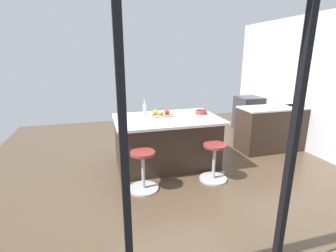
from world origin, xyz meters
name	(u,v)px	position (x,y,z in m)	size (l,w,h in m)	color
ground_plane	(182,164)	(0.00, 0.00, 0.00)	(7.11, 7.11, 0.00)	brown
window_panel_rear	(294,137)	(0.00, 2.54, 1.34)	(5.47, 0.12, 2.71)	silver
interior_partition_left	(314,85)	(-2.73, 0.00, 1.36)	(0.15, 5.08, 2.71)	silver
sink_cabinet	(286,127)	(-2.39, -0.22, 0.46)	(2.08, 0.60, 1.19)	#38281E
oven_range	(248,114)	(-2.38, -1.60, 0.44)	(0.60, 0.61, 0.88)	#38383D
kitchen_island	(167,141)	(0.27, -0.07, 0.45)	(1.80, 1.18, 0.89)	#38281E
stool_by_window	(214,163)	(-0.29, 0.70, 0.28)	(0.44, 0.44, 0.60)	#B7B7BC
stool_middle	(143,172)	(0.83, 0.70, 0.28)	(0.44, 0.44, 0.60)	#B7B7BC
cutting_board	(163,115)	(0.30, -0.17, 0.90)	(0.36, 0.24, 0.02)	tan
apple_red	(167,112)	(0.24, -0.17, 0.95)	(0.09, 0.09, 0.09)	red
apple_green	(161,113)	(0.34, -0.16, 0.94)	(0.07, 0.07, 0.07)	#609E2D
apple_yellow	(155,112)	(0.43, -0.23, 0.95)	(0.09, 0.09, 0.09)	gold
water_bottle	(145,110)	(0.63, -0.18, 1.01)	(0.06, 0.06, 0.31)	silver
fruit_bowl	(201,112)	(-0.40, -0.13, 0.93)	(0.21, 0.21, 0.07)	#993833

